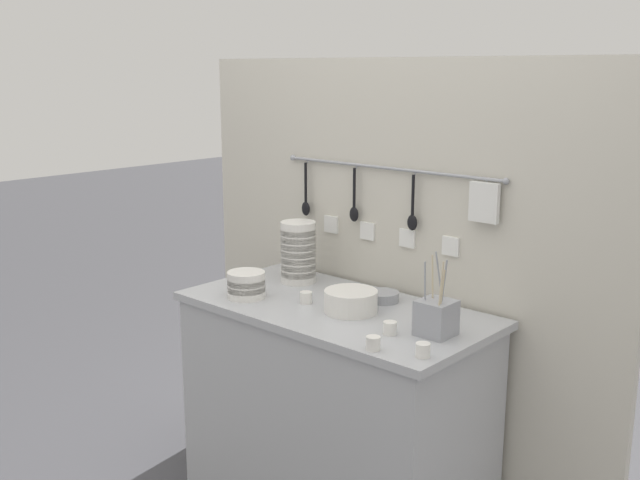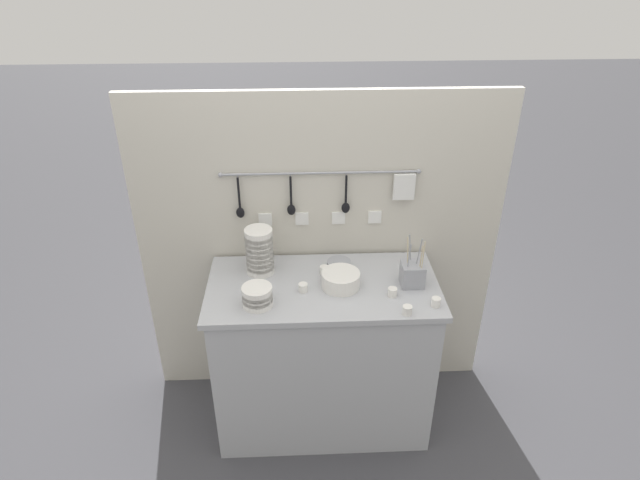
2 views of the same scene
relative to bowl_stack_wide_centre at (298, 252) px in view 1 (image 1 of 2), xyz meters
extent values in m
cube|color=#ADAFB5|center=(0.32, -0.14, -0.14)|extent=(1.17, 0.60, 0.03)
cube|color=#ADAFB5|center=(0.32, -0.14, -0.60)|extent=(1.12, 0.57, 0.89)
cube|color=beige|center=(0.32, 0.20, -0.14)|extent=(1.97, 0.04, 1.82)
cylinder|color=#93969E|center=(0.32, 0.16, 0.36)|extent=(1.01, 0.01, 0.01)
sphere|color=#93969E|center=(-0.19, 0.16, 0.36)|extent=(0.02, 0.02, 0.02)
sphere|color=#93969E|center=(0.83, 0.16, 0.36)|extent=(0.02, 0.02, 0.02)
cylinder|color=black|center=(-0.10, 0.15, 0.26)|extent=(0.01, 0.01, 0.17)
ellipsoid|color=black|center=(-0.10, 0.15, 0.15)|extent=(0.04, 0.02, 0.06)
cylinder|color=#93969E|center=(-0.10, 0.16, 0.35)|extent=(0.01, 0.01, 0.02)
cylinder|color=black|center=(0.17, 0.15, 0.26)|extent=(0.01, 0.01, 0.16)
ellipsoid|color=black|center=(0.17, 0.15, 0.16)|extent=(0.04, 0.02, 0.06)
cylinder|color=#93969E|center=(0.17, 0.16, 0.35)|extent=(0.01, 0.01, 0.02)
cylinder|color=black|center=(0.45, 0.15, 0.27)|extent=(0.01, 0.01, 0.16)
ellipsoid|color=black|center=(0.45, 0.15, 0.16)|extent=(0.04, 0.02, 0.06)
cylinder|color=#93969E|center=(0.45, 0.16, 0.35)|extent=(0.01, 0.01, 0.02)
cube|color=silver|center=(0.75, 0.15, 0.28)|extent=(0.11, 0.02, 0.14)
cylinder|color=#93969E|center=(0.75, 0.16, 0.35)|extent=(0.01, 0.01, 0.02)
cube|color=white|center=(0.03, 0.17, 0.09)|extent=(0.07, 0.01, 0.07)
cube|color=white|center=(0.22, 0.17, 0.09)|extent=(0.07, 0.01, 0.07)
cube|color=white|center=(0.42, 0.17, 0.09)|extent=(0.07, 0.01, 0.07)
cube|color=white|center=(0.61, 0.17, 0.09)|extent=(0.07, 0.01, 0.07)
cylinder|color=silver|center=(0.00, 0.00, -0.10)|extent=(0.14, 0.14, 0.05)
cylinder|color=silver|center=(0.00, 0.00, -0.07)|extent=(0.14, 0.14, 0.05)
cylinder|color=silver|center=(0.00, 0.00, -0.04)|extent=(0.14, 0.14, 0.05)
cylinder|color=silver|center=(0.00, 0.00, -0.01)|extent=(0.14, 0.14, 0.05)
cylinder|color=silver|center=(0.00, 0.00, 0.01)|extent=(0.14, 0.14, 0.05)
cylinder|color=silver|center=(0.00, 0.00, 0.04)|extent=(0.14, 0.14, 0.05)
cylinder|color=silver|center=(0.00, 0.00, 0.07)|extent=(0.14, 0.14, 0.05)
cylinder|color=silver|center=(0.00, 0.00, 0.10)|extent=(0.14, 0.14, 0.05)
cylinder|color=silver|center=(0.00, -0.29, -0.10)|extent=(0.14, 0.14, 0.05)
cylinder|color=silver|center=(0.00, -0.29, -0.08)|extent=(0.14, 0.14, 0.05)
cylinder|color=silver|center=(0.00, -0.29, -0.05)|extent=(0.14, 0.14, 0.05)
cylinder|color=silver|center=(0.41, -0.15, -0.12)|extent=(0.19, 0.19, 0.01)
cylinder|color=silver|center=(0.41, -0.15, -0.11)|extent=(0.19, 0.19, 0.01)
cylinder|color=silver|center=(0.41, -0.15, -0.10)|extent=(0.19, 0.19, 0.01)
cylinder|color=silver|center=(0.41, -0.15, -0.09)|extent=(0.19, 0.19, 0.01)
cylinder|color=silver|center=(0.41, -0.15, -0.09)|extent=(0.19, 0.19, 0.01)
cylinder|color=silver|center=(0.41, -0.15, -0.08)|extent=(0.19, 0.19, 0.01)
cylinder|color=silver|center=(0.41, -0.15, -0.07)|extent=(0.19, 0.19, 0.01)
cylinder|color=silver|center=(0.41, -0.15, -0.06)|extent=(0.19, 0.19, 0.01)
cylinder|color=silver|center=(0.41, -0.15, -0.05)|extent=(0.19, 0.19, 0.01)
cylinder|color=#93969E|center=(0.41, 0.03, -0.11)|extent=(0.13, 0.13, 0.04)
cube|color=#93969E|center=(0.77, -0.15, -0.07)|extent=(0.11, 0.11, 0.12)
cylinder|color=#93969E|center=(0.75, -0.11, 0.04)|extent=(0.03, 0.03, 0.21)
cylinder|color=#93969E|center=(0.79, -0.14, 0.03)|extent=(0.03, 0.01, 0.20)
cylinder|color=#C6B793|center=(0.74, -0.13, 0.03)|extent=(0.02, 0.02, 0.20)
cylinder|color=#C6B793|center=(0.80, -0.17, 0.02)|extent=(0.02, 0.01, 0.17)
cylinder|color=#C6B793|center=(0.80, -0.18, 0.03)|extent=(0.01, 0.02, 0.20)
cylinder|color=#93969E|center=(0.74, -0.17, 0.03)|extent=(0.01, 0.02, 0.19)
cylinder|color=silver|center=(0.33, -0.03, -0.10)|extent=(0.05, 0.05, 0.04)
cylinder|color=silver|center=(0.22, -0.19, -0.10)|extent=(0.05, 0.05, 0.04)
cylinder|color=silver|center=(0.85, -0.34, -0.10)|extent=(0.05, 0.05, 0.04)
cylinder|color=silver|center=(0.65, -0.24, -0.10)|extent=(0.05, 0.05, 0.04)
cylinder|color=silver|center=(0.70, -0.39, -0.10)|extent=(0.05, 0.05, 0.04)
camera|label=1|loc=(2.05, -2.13, 0.73)|focal=42.00mm
camera|label=2|loc=(0.20, -2.36, 1.41)|focal=30.00mm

